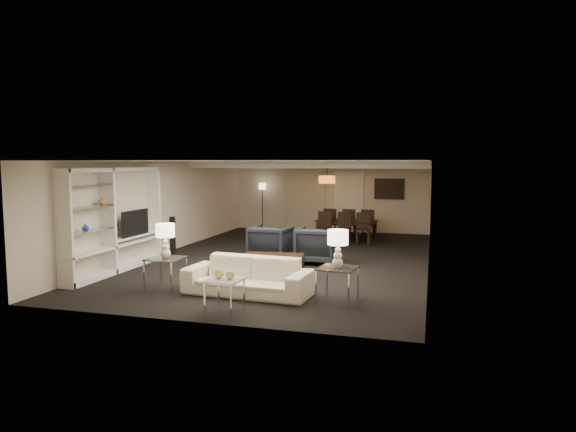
# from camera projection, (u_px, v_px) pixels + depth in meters

# --- Properties ---
(floor) EXTENTS (11.00, 11.00, 0.00)m
(floor) POSITION_uv_depth(u_px,v_px,m) (288.00, 258.00, 13.23)
(floor) COLOR black
(floor) RESTS_ON ground
(ceiling) EXTENTS (7.00, 11.00, 0.02)m
(ceiling) POSITION_uv_depth(u_px,v_px,m) (288.00, 161.00, 12.97)
(ceiling) COLOR silver
(ceiling) RESTS_ON ground
(wall_back) EXTENTS (7.00, 0.02, 2.50)m
(wall_back) POSITION_uv_depth(u_px,v_px,m) (330.00, 196.00, 18.37)
(wall_back) COLOR beige
(wall_back) RESTS_ON ground
(wall_front) EXTENTS (7.00, 0.02, 2.50)m
(wall_front) POSITION_uv_depth(u_px,v_px,m) (190.00, 242.00, 7.84)
(wall_front) COLOR beige
(wall_front) RESTS_ON ground
(wall_left) EXTENTS (0.02, 11.00, 2.50)m
(wall_left) POSITION_uv_depth(u_px,v_px,m) (165.00, 207.00, 14.05)
(wall_left) COLOR beige
(wall_left) RESTS_ON ground
(wall_right) EXTENTS (0.02, 11.00, 2.50)m
(wall_right) POSITION_uv_depth(u_px,v_px,m) (430.00, 214.00, 12.16)
(wall_right) COLOR beige
(wall_right) RESTS_ON ground
(ceiling_soffit) EXTENTS (7.00, 4.00, 0.20)m
(ceiling_soffit) POSITION_uv_depth(u_px,v_px,m) (318.00, 164.00, 16.33)
(ceiling_soffit) COLOR silver
(ceiling_soffit) RESTS_ON ceiling
(curtains) EXTENTS (1.50, 0.12, 2.40)m
(curtains) POSITION_uv_depth(u_px,v_px,m) (305.00, 197.00, 18.54)
(curtains) COLOR beige
(curtains) RESTS_ON wall_back
(door) EXTENTS (0.90, 0.05, 2.10)m
(door) POSITION_uv_depth(u_px,v_px,m) (349.00, 202.00, 18.17)
(door) COLOR silver
(door) RESTS_ON wall_back
(painting) EXTENTS (0.95, 0.04, 0.65)m
(painting) POSITION_uv_depth(u_px,v_px,m) (389.00, 189.00, 17.73)
(painting) COLOR #142D38
(painting) RESTS_ON wall_back
(media_unit) EXTENTS (0.38, 3.40, 2.35)m
(media_unit) POSITION_uv_depth(u_px,v_px,m) (115.00, 220.00, 11.52)
(media_unit) COLOR white
(media_unit) RESTS_ON wall_left
(pendant_light) EXTENTS (0.52, 0.52, 0.24)m
(pendant_light) POSITION_uv_depth(u_px,v_px,m) (327.00, 180.00, 16.30)
(pendant_light) COLOR #D8591E
(pendant_light) RESTS_ON ceiling_soffit
(sofa) EXTENTS (2.44, 1.12, 0.69)m
(sofa) POSITION_uv_depth(u_px,v_px,m) (248.00, 276.00, 9.59)
(sofa) COLOR beige
(sofa) RESTS_ON floor
(coffee_table) EXTENTS (1.38, 0.91, 0.47)m
(coffee_table) POSITION_uv_depth(u_px,v_px,m) (273.00, 266.00, 11.13)
(coffee_table) COLOR black
(coffee_table) RESTS_ON floor
(armchair_left) EXTENTS (1.01, 1.03, 0.88)m
(armchair_left) POSITION_uv_depth(u_px,v_px,m) (271.00, 243.00, 12.90)
(armchair_left) COLOR black
(armchair_left) RESTS_ON floor
(armchair_right) EXTENTS (0.96, 0.99, 0.88)m
(armchair_right) POSITION_uv_depth(u_px,v_px,m) (317.00, 245.00, 12.57)
(armchair_right) COLOR black
(armchair_right) RESTS_ON floor
(side_table_left) EXTENTS (0.68, 0.68, 0.61)m
(side_table_left) POSITION_uv_depth(u_px,v_px,m) (166.00, 273.00, 10.05)
(side_table_left) COLOR silver
(side_table_left) RESTS_ON floor
(side_table_right) EXTENTS (0.73, 0.73, 0.61)m
(side_table_right) POSITION_uv_depth(u_px,v_px,m) (337.00, 284.00, 9.13)
(side_table_right) COLOR white
(side_table_right) RESTS_ON floor
(table_lamp_left) EXTENTS (0.42, 0.42, 0.67)m
(table_lamp_left) POSITION_uv_depth(u_px,v_px,m) (165.00, 241.00, 9.98)
(table_lamp_left) COLOR white
(table_lamp_left) RESTS_ON side_table_left
(table_lamp_right) EXTENTS (0.39, 0.39, 0.67)m
(table_lamp_right) POSITION_uv_depth(u_px,v_px,m) (338.00, 249.00, 9.07)
(table_lamp_right) COLOR #EDE4C8
(table_lamp_right) RESTS_ON side_table_right
(marble_table) EXTENTS (0.59, 0.59, 0.54)m
(marble_table) POSITION_uv_depth(u_px,v_px,m) (225.00, 295.00, 8.54)
(marble_table) COLOR silver
(marble_table) RESTS_ON floor
(gold_gourd_a) EXTENTS (0.17, 0.17, 0.17)m
(gold_gourd_a) POSITION_uv_depth(u_px,v_px,m) (219.00, 273.00, 8.53)
(gold_gourd_a) COLOR #D9B972
(gold_gourd_a) RESTS_ON marble_table
(gold_gourd_b) EXTENTS (0.15, 0.15, 0.15)m
(gold_gourd_b) POSITION_uv_depth(u_px,v_px,m) (230.00, 275.00, 8.48)
(gold_gourd_b) COLOR #DABD73
(gold_gourd_b) RESTS_ON marble_table
(television) EXTENTS (1.05, 0.14, 0.60)m
(television) POSITION_uv_depth(u_px,v_px,m) (131.00, 223.00, 12.09)
(television) COLOR black
(television) RESTS_ON media_unit
(vase_blue) EXTENTS (0.15, 0.15, 0.16)m
(vase_blue) POSITION_uv_depth(u_px,v_px,m) (85.00, 227.00, 10.54)
(vase_blue) COLOR #24359E
(vase_blue) RESTS_ON media_unit
(vase_amber) EXTENTS (0.17, 0.17, 0.18)m
(vase_amber) POSITION_uv_depth(u_px,v_px,m) (102.00, 201.00, 11.05)
(vase_amber) COLOR #B8733D
(vase_amber) RESTS_ON media_unit
(floor_speaker) EXTENTS (0.12, 0.12, 1.05)m
(floor_speaker) POSITION_uv_depth(u_px,v_px,m) (173.00, 237.00, 13.45)
(floor_speaker) COLOR black
(floor_speaker) RESTS_ON floor
(dining_table) EXTENTS (1.94, 1.21, 0.65)m
(dining_table) POSITION_uv_depth(u_px,v_px,m) (346.00, 231.00, 16.18)
(dining_table) COLOR black
(dining_table) RESTS_ON floor
(chair_nl) EXTENTS (0.44, 0.44, 0.96)m
(chair_nl) POSITION_uv_depth(u_px,v_px,m) (324.00, 227.00, 15.71)
(chair_nl) COLOR black
(chair_nl) RESTS_ON floor
(chair_nm) EXTENTS (0.48, 0.48, 0.96)m
(chair_nm) POSITION_uv_depth(u_px,v_px,m) (343.00, 228.00, 15.54)
(chair_nm) COLOR black
(chair_nm) RESTS_ON floor
(chair_nr) EXTENTS (0.48, 0.48, 0.96)m
(chair_nr) POSITION_uv_depth(u_px,v_px,m) (363.00, 229.00, 15.38)
(chair_nr) COLOR black
(chair_nr) RESTS_ON floor
(chair_fl) EXTENTS (0.50, 0.50, 0.96)m
(chair_fl) POSITION_uv_depth(u_px,v_px,m) (332.00, 223.00, 16.95)
(chair_fl) COLOR black
(chair_fl) RESTS_ON floor
(chair_fm) EXTENTS (0.45, 0.45, 0.96)m
(chair_fm) POSITION_uv_depth(u_px,v_px,m) (350.00, 223.00, 16.79)
(chair_fm) COLOR black
(chair_fm) RESTS_ON floor
(chair_fr) EXTENTS (0.45, 0.45, 0.96)m
(chair_fr) POSITION_uv_depth(u_px,v_px,m) (368.00, 224.00, 16.63)
(chair_fr) COLOR black
(chair_fr) RESTS_ON floor
(floor_lamp) EXTENTS (0.32, 0.32, 1.71)m
(floor_lamp) POSITION_uv_depth(u_px,v_px,m) (262.00, 206.00, 18.78)
(floor_lamp) COLOR black
(floor_lamp) RESTS_ON floor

